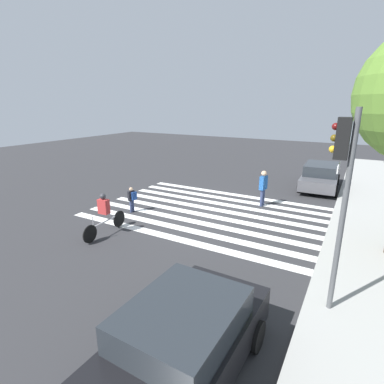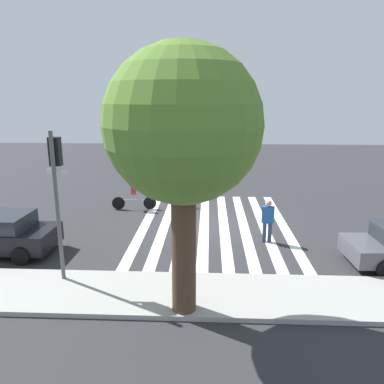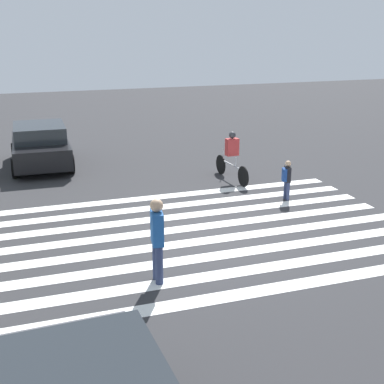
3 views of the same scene
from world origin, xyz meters
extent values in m
plane|color=#2D2D30|center=(0.00, 0.00, 0.00)|extent=(60.00, 60.00, 0.00)
cube|color=white|center=(-3.11, 0.00, 0.00)|extent=(0.42, 10.00, 0.01)
cube|color=white|center=(-2.22, 0.00, 0.00)|extent=(0.42, 10.00, 0.01)
cube|color=white|center=(-1.33, 0.00, 0.00)|extent=(0.42, 10.00, 0.01)
cube|color=white|center=(-0.44, 0.00, 0.00)|extent=(0.42, 10.00, 0.01)
cube|color=white|center=(0.44, 0.00, 0.00)|extent=(0.42, 10.00, 0.01)
cube|color=white|center=(1.33, 0.00, 0.00)|extent=(0.42, 10.00, 0.01)
cube|color=white|center=(2.22, 0.00, 0.00)|extent=(0.42, 10.00, 0.01)
cube|color=white|center=(3.11, 0.00, 0.00)|extent=(0.42, 10.00, 0.01)
cylinder|color=navy|center=(-2.19, 1.88, 0.41)|extent=(0.15, 0.15, 0.82)
cylinder|color=navy|center=(-1.98, 1.88, 0.41)|extent=(0.15, 0.15, 0.82)
cube|color=#1E5199|center=(-2.08, 1.88, 1.15)|extent=(0.51, 0.28, 0.65)
sphere|color=tan|center=(-2.08, 1.88, 1.60)|extent=(0.26, 0.26, 0.26)
cylinder|color=navy|center=(1.63, -3.03, 0.28)|extent=(0.10, 0.10, 0.55)
cylinder|color=navy|center=(1.77, -3.03, 0.28)|extent=(0.10, 0.10, 0.55)
cube|color=black|center=(1.70, -3.03, 0.77)|extent=(0.35, 0.23, 0.44)
sphere|color=tan|center=(1.70, -3.03, 1.08)|extent=(0.17, 0.17, 0.17)
cube|color=navy|center=(1.66, -2.91, 0.77)|extent=(0.26, 0.18, 0.37)
cylinder|color=black|center=(4.88, -2.24, 0.33)|extent=(0.66, 0.09, 0.66)
cylinder|color=black|center=(3.27, -2.35, 0.33)|extent=(0.66, 0.09, 0.66)
cube|color=#B2B2B7|center=(4.08, -2.30, 0.51)|extent=(1.37, 0.13, 0.04)
cylinder|color=#B2B2B7|center=(3.80, -2.32, 0.67)|extent=(0.03, 0.03, 0.32)
cylinder|color=#B2B2B7|center=(4.68, -2.25, 0.71)|extent=(0.03, 0.03, 0.40)
cube|color=#B73333|center=(4.08, -2.30, 1.11)|extent=(0.27, 0.42, 0.55)
sphere|color=#333338|center=(4.08, -2.30, 1.50)|extent=(0.22, 0.22, 0.22)
cylinder|color=black|center=(-5.33, 3.01, 0.32)|extent=(0.65, 0.23, 0.64)
cube|color=black|center=(7.92, 3.45, 0.62)|extent=(4.08, 1.96, 0.71)
cube|color=#23282D|center=(7.92, 3.45, 1.24)|extent=(2.26, 1.77, 0.53)
cylinder|color=black|center=(9.19, 4.35, 0.32)|extent=(0.64, 0.21, 0.64)
cylinder|color=black|center=(9.15, 2.51, 0.32)|extent=(0.64, 0.21, 0.64)
cylinder|color=black|center=(6.68, 4.40, 0.32)|extent=(0.64, 0.21, 0.64)
cylinder|color=black|center=(6.65, 2.56, 0.32)|extent=(0.64, 0.21, 0.64)
camera|label=1|loc=(11.57, 5.70, 4.76)|focal=28.00mm
camera|label=2|loc=(0.24, 16.01, 5.63)|focal=35.00mm
camera|label=3|loc=(-11.40, 4.35, 4.93)|focal=50.00mm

